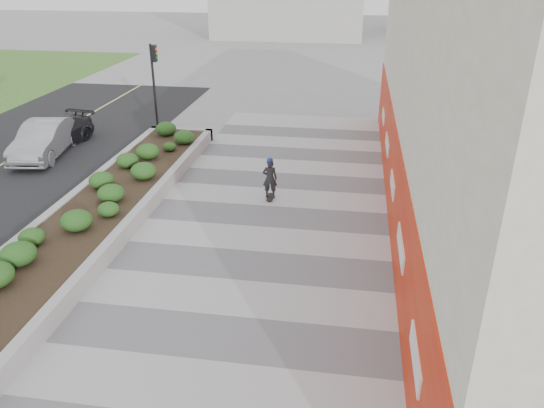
{
  "coord_description": "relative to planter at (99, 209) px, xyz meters",
  "views": [
    {
      "loc": [
        2.56,
        -7.67,
        7.92
      ],
      "look_at": [
        0.3,
        6.85,
        1.1
      ],
      "focal_mm": 35.0,
      "sensor_mm": 36.0,
      "label": 1
    }
  ],
  "objects": [
    {
      "name": "building",
      "position": [
        12.48,
        1.98,
        3.56
      ],
      "size": [
        6.04,
        24.08,
        8.0
      ],
      "color": "beige",
      "rests_on": "ground"
    },
    {
      "name": "ground",
      "position": [
        5.5,
        -7.0,
        -0.42
      ],
      "size": [
        160.0,
        160.0,
        0.0
      ],
      "primitive_type": "plane",
      "color": "gray",
      "rests_on": "ground"
    },
    {
      "name": "manhole_cover",
      "position": [
        6.0,
        -4.0,
        -0.42
      ],
      "size": [
        0.44,
        0.44,
        0.01
      ],
      "primitive_type": "cylinder",
      "color": "#595654",
      "rests_on": "ground"
    },
    {
      "name": "walkway",
      "position": [
        5.5,
        -4.0,
        -0.41
      ],
      "size": [
        8.0,
        36.0,
        0.01
      ],
      "primitive_type": "cube",
      "color": "#A8A8AD",
      "rests_on": "ground"
    },
    {
      "name": "skateboarder",
      "position": [
        5.29,
        2.64,
        0.38
      ],
      "size": [
        0.55,
        0.73,
        1.58
      ],
      "rotation": [
        0.0,
        0.0,
        0.05
      ],
      "color": "beige",
      "rests_on": "ground"
    },
    {
      "name": "traffic_signal_near",
      "position": [
        -1.73,
        10.5,
        2.34
      ],
      "size": [
        0.33,
        0.28,
        4.2
      ],
      "color": "black",
      "rests_on": "ground"
    },
    {
      "name": "planter",
      "position": [
        0.0,
        0.0,
        0.0
      ],
      "size": [
        3.0,
        18.0,
        0.9
      ],
      "color": "#9E9EA0",
      "rests_on": "ground"
    },
    {
      "name": "car_dark",
      "position": [
        -5.42,
        6.85,
        0.22
      ],
      "size": [
        2.49,
        4.63,
        1.27
      ],
      "primitive_type": "imported",
      "rotation": [
        0.0,
        0.0,
        -0.17
      ],
      "color": "black",
      "rests_on": "ground"
    },
    {
      "name": "car_silver",
      "position": [
        -5.18,
        5.67,
        0.33
      ],
      "size": [
        2.3,
        4.77,
        1.51
      ],
      "primitive_type": "imported",
      "rotation": [
        0.0,
        0.0,
        0.16
      ],
      "color": "#9B9CA2",
      "rests_on": "ground"
    }
  ]
}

